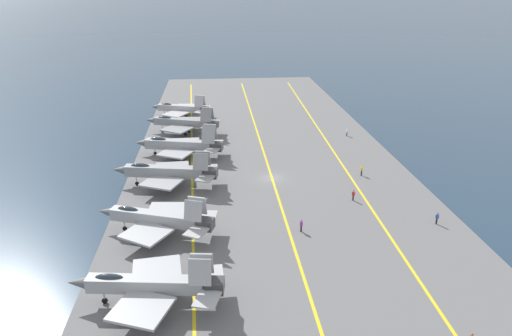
% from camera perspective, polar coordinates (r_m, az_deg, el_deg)
% --- Properties ---
extents(ground_plane, '(2000.00, 2000.00, 0.00)m').
position_cam_1_polar(ground_plane, '(78.54, 2.01, -1.54)').
color(ground_plane, '#23384C').
extents(carrier_deck, '(178.16, 49.47, 0.40)m').
position_cam_1_polar(carrier_deck, '(78.46, 2.01, -1.40)').
color(carrier_deck, slate).
rests_on(carrier_deck, ground).
extents(deck_stripe_foul_line, '(160.30, 4.34, 0.01)m').
position_cam_1_polar(deck_stripe_foul_line, '(81.15, 11.58, -0.88)').
color(deck_stripe_foul_line, yellow).
rests_on(deck_stripe_foul_line, carrier_deck).
extents(deck_stripe_centerline, '(160.35, 0.36, 0.01)m').
position_cam_1_polar(deck_stripe_centerline, '(78.38, 2.01, -1.27)').
color(deck_stripe_centerline, yellow).
rests_on(deck_stripe_centerline, carrier_deck).
extents(deck_stripe_edge_line, '(160.23, 6.80, 0.01)m').
position_cam_1_polar(deck_stripe_edge_line, '(77.91, -7.97, -1.63)').
color(deck_stripe_edge_line, yellow).
rests_on(deck_stripe_edge_line, carrier_deck).
extents(parked_jet_nearest, '(12.26, 16.30, 6.00)m').
position_cam_1_polar(parked_jet_nearest, '(49.34, -13.14, -13.99)').
color(parked_jet_nearest, '#9EA3A8').
rests_on(parked_jet_nearest, carrier_deck).
extents(parked_jet_second, '(12.08, 16.36, 5.98)m').
position_cam_1_polar(parked_jet_second, '(61.45, -12.26, -6.15)').
color(parked_jet_second, '#9EA3A8').
rests_on(parked_jet_second, carrier_deck).
extents(parked_jet_third, '(12.05, 17.52, 6.16)m').
position_cam_1_polar(parked_jet_third, '(75.64, -11.11, -0.44)').
color(parked_jet_third, gray).
rests_on(parked_jet_third, carrier_deck).
extents(parked_jet_fourth, '(11.98, 17.38, 6.50)m').
position_cam_1_polar(parked_jet_fourth, '(88.83, -9.45, 2.90)').
color(parked_jet_fourth, '#93999E').
rests_on(parked_jet_fourth, carrier_deck).
extents(parked_jet_fifth, '(12.76, 16.94, 6.21)m').
position_cam_1_polar(parked_jet_fifth, '(102.12, -9.08, 5.64)').
color(parked_jet_fifth, gray).
rests_on(parked_jet_fifth, carrier_deck).
extents(parked_jet_sixth, '(12.95, 15.12, 5.80)m').
position_cam_1_polar(parked_jet_sixth, '(115.11, -9.34, 7.36)').
color(parked_jet_sixth, '#A8AAAF').
rests_on(parked_jet_sixth, carrier_deck).
extents(crew_purple_vest, '(0.33, 0.42, 1.78)m').
position_cam_1_polar(crew_purple_vest, '(61.89, 5.68, -7.11)').
color(crew_purple_vest, '#232328').
rests_on(crew_purple_vest, carrier_deck).
extents(crew_white_vest, '(0.28, 0.39, 1.74)m').
position_cam_1_polar(crew_white_vest, '(101.84, 11.31, 4.46)').
color(crew_white_vest, '#383328').
rests_on(crew_white_vest, carrier_deck).
extents(crew_blue_vest, '(0.46, 0.42, 1.72)m').
position_cam_1_polar(crew_blue_vest, '(68.23, 21.69, -5.81)').
color(crew_blue_vest, '#232328').
rests_on(crew_blue_vest, carrier_deck).
extents(crew_yellow_vest, '(0.37, 0.44, 1.81)m').
position_cam_1_polar(crew_yellow_vest, '(81.13, 13.08, -0.26)').
color(crew_yellow_vest, '#232328').
rests_on(crew_yellow_vest, carrier_deck).
extents(crew_red_vest, '(0.46, 0.43, 1.72)m').
position_cam_1_polar(crew_red_vest, '(71.63, 12.08, -3.29)').
color(crew_red_vest, '#232328').
rests_on(crew_red_vest, carrier_deck).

